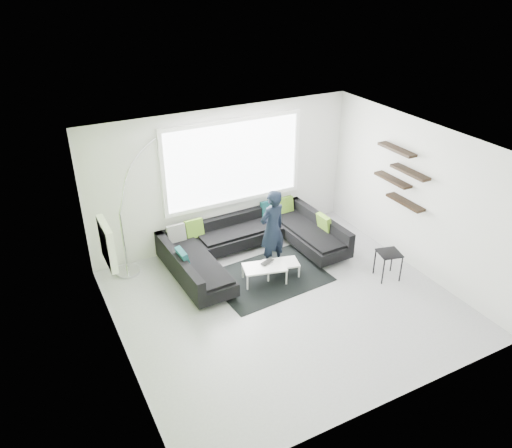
{
  "coord_description": "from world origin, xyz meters",
  "views": [
    {
      "loc": [
        -3.64,
        -5.9,
        5.26
      ],
      "look_at": [
        -0.11,
        0.9,
        1.14
      ],
      "focal_mm": 35.0,
      "sensor_mm": 36.0,
      "label": 1
    }
  ],
  "objects": [
    {
      "name": "ground",
      "position": [
        0.0,
        0.0,
        0.0
      ],
      "size": [
        5.5,
        5.5,
        0.0
      ],
      "primitive_type": "plane",
      "color": "gray",
      "rests_on": "ground"
    },
    {
      "name": "room_shell",
      "position": [
        0.04,
        0.21,
        1.81
      ],
      "size": [
        5.54,
        5.04,
        2.82
      ],
      "color": "silver",
      "rests_on": "ground"
    },
    {
      "name": "sectional_sofa",
      "position": [
        0.15,
        1.46,
        0.31
      ],
      "size": [
        3.37,
        2.17,
        0.71
      ],
      "rotation": [
        0.0,
        0.0,
        0.04
      ],
      "color": "black",
      "rests_on": "ground"
    },
    {
      "name": "rug",
      "position": [
        0.11,
        0.82,
        0.01
      ],
      "size": [
        2.16,
        1.64,
        0.01
      ],
      "primitive_type": "cube",
      "rotation": [
        0.0,
        0.0,
        0.07
      ],
      "color": "black",
      "rests_on": "ground"
    },
    {
      "name": "coffee_table",
      "position": [
        0.17,
        0.76,
        0.16
      ],
      "size": [
        1.09,
        0.79,
        0.32
      ],
      "primitive_type": "cube",
      "rotation": [
        0.0,
        0.0,
        -0.24
      ],
      "color": "white",
      "rests_on": "ground"
    },
    {
      "name": "arc_lamp",
      "position": [
        -2.17,
        2.18,
        1.24
      ],
      "size": [
        2.51,
        1.52,
        2.49
      ],
      "primitive_type": null,
      "rotation": [
        0.0,
        0.0,
        0.23
      ],
      "color": "silver",
      "rests_on": "ground"
    },
    {
      "name": "side_table",
      "position": [
        2.05,
        -0.19,
        0.27
      ],
      "size": [
        0.47,
        0.47,
        0.54
      ],
      "primitive_type": "cube",
      "rotation": [
        0.0,
        0.0,
        -0.24
      ],
      "color": "black",
      "rests_on": "ground"
    },
    {
      "name": "person",
      "position": [
        0.37,
        1.17,
        0.78
      ],
      "size": [
        0.73,
        0.62,
        1.57
      ],
      "primitive_type": "imported",
      "rotation": [
        0.0,
        0.0,
        3.36
      ],
      "color": "black",
      "rests_on": "ground"
    },
    {
      "name": "laptop",
      "position": [
        0.1,
        0.79,
        0.33
      ],
      "size": [
        0.42,
        0.39,
        0.02
      ],
      "primitive_type": "imported",
      "rotation": [
        0.0,
        0.0,
        0.39
      ],
      "color": "black",
      "rests_on": "coffee_table"
    }
  ]
}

